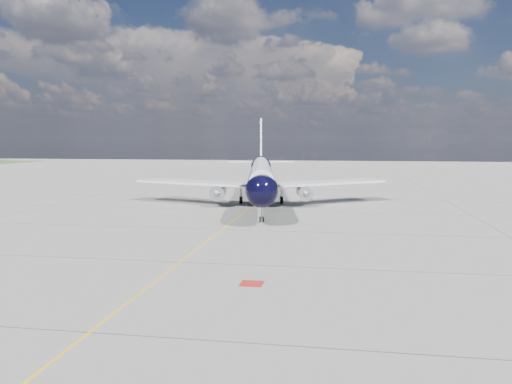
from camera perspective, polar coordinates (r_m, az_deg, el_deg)
ground at (r=74.84m, az=-0.44°, el=-1.58°), size 320.00×320.00×0.00m
taxiway_centerline at (r=69.96m, az=-1.13°, el=-2.11°), size 0.16×160.00×0.01m
red_marking at (r=35.04m, az=-0.48°, el=-10.42°), size 1.60×1.60×0.01m
main_airliner at (r=77.08m, az=0.61°, el=1.89°), size 39.38×48.36×14.00m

